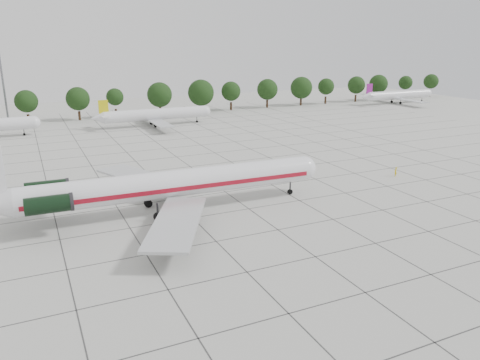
% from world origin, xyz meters
% --- Properties ---
extents(ground, '(260.00, 260.00, 0.00)m').
position_xyz_m(ground, '(0.00, 0.00, 0.00)').
color(ground, '#BBBBB3').
rests_on(ground, ground).
extents(apron_joints, '(170.00, 170.00, 0.02)m').
position_xyz_m(apron_joints, '(0.00, 15.00, 0.01)').
color(apron_joints, '#383838').
rests_on(apron_joints, ground).
extents(main_airliner, '(45.90, 36.05, 10.75)m').
position_xyz_m(main_airliner, '(-11.52, 3.62, 3.80)').
color(main_airliner, silver).
rests_on(main_airliner, ground).
extents(ground_crew, '(0.68, 0.62, 1.55)m').
position_xyz_m(ground_crew, '(29.04, 3.76, 0.78)').
color(ground_crew, yellow).
rests_on(ground_crew, ground).
extents(bg_airliner_c, '(28.24, 27.20, 7.40)m').
position_xyz_m(bg_airliner_c, '(5.59, 67.32, 2.91)').
color(bg_airliner_c, silver).
rests_on(bg_airliner_c, ground).
extents(bg_airliner_e, '(28.24, 27.20, 7.40)m').
position_xyz_m(bg_airliner_e, '(95.62, 74.86, 2.91)').
color(bg_airliner_e, silver).
rests_on(bg_airliner_e, ground).
extents(tree_line, '(249.86, 8.44, 10.22)m').
position_xyz_m(tree_line, '(-11.68, 85.00, 5.98)').
color(tree_line, '#332114').
rests_on(tree_line, ground).
extents(floodlight_mast, '(1.60, 1.60, 25.45)m').
position_xyz_m(floodlight_mast, '(-30.00, 92.00, 14.28)').
color(floodlight_mast, slate).
rests_on(floodlight_mast, ground).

